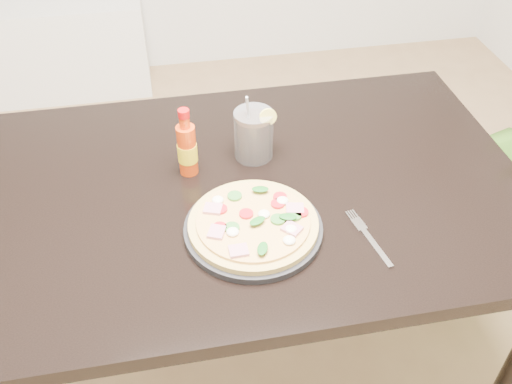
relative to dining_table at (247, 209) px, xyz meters
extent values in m
cube|color=black|center=(0.00, 0.00, 0.06)|extent=(1.40, 0.90, 0.04)
cylinder|color=black|center=(-0.64, 0.39, -0.31)|extent=(0.06, 0.06, 0.71)
cylinder|color=black|center=(0.64, 0.39, -0.31)|extent=(0.06, 0.06, 0.71)
cylinder|color=black|center=(-0.01, -0.16, 0.09)|extent=(0.32, 0.32, 0.02)
cylinder|color=tan|center=(-0.01, -0.16, 0.11)|extent=(0.29, 0.29, 0.01)
cylinder|color=#DFC460|center=(-0.01, -0.16, 0.12)|extent=(0.26, 0.26, 0.01)
cube|color=#CA7E92|center=(-0.10, -0.11, 0.12)|extent=(0.05, 0.05, 0.01)
cube|color=#CA7E92|center=(-0.10, -0.19, 0.12)|extent=(0.05, 0.05, 0.01)
cube|color=#CA7E92|center=(0.09, -0.15, 0.12)|extent=(0.05, 0.04, 0.01)
cube|color=#CA7E92|center=(-0.06, -0.25, 0.12)|extent=(0.04, 0.03, 0.01)
cube|color=#CA7E92|center=(0.06, -0.21, 0.12)|extent=(0.05, 0.05, 0.01)
cylinder|color=red|center=(-0.09, -0.18, 0.12)|extent=(0.03, 0.03, 0.01)
cylinder|color=red|center=(-0.08, -0.12, 0.12)|extent=(0.03, 0.03, 0.01)
cylinder|color=red|center=(0.05, -0.12, 0.12)|extent=(0.03, 0.03, 0.01)
cylinder|color=red|center=(0.10, -0.16, 0.12)|extent=(0.03, 0.03, 0.01)
cylinder|color=red|center=(-0.03, -0.14, 0.12)|extent=(0.03, 0.03, 0.01)
cylinder|color=red|center=(0.06, -0.10, 0.12)|extent=(0.03, 0.03, 0.01)
cylinder|color=#337928|center=(-0.04, -0.08, 0.12)|extent=(0.03, 0.03, 0.01)
cylinder|color=#337928|center=(-0.07, -0.18, 0.12)|extent=(0.03, 0.03, 0.01)
cylinder|color=#337928|center=(0.08, -0.17, 0.12)|extent=(0.03, 0.03, 0.01)
cylinder|color=#337928|center=(0.04, -0.18, 0.12)|extent=(0.03, 0.03, 0.01)
ellipsoid|color=white|center=(0.05, -0.24, 0.12)|extent=(0.03, 0.03, 0.01)
ellipsoid|color=white|center=(0.01, -0.15, 0.12)|extent=(0.03, 0.03, 0.01)
ellipsoid|color=white|center=(0.06, -0.12, 0.12)|extent=(0.03, 0.03, 0.01)
ellipsoid|color=white|center=(-0.08, -0.09, 0.12)|extent=(0.03, 0.03, 0.01)
ellipsoid|color=white|center=(-0.07, -0.20, 0.12)|extent=(0.03, 0.03, 0.01)
ellipsoid|color=white|center=(0.06, -0.21, 0.12)|extent=(0.03, 0.03, 0.01)
ellipsoid|color=#176219|center=(-0.01, -0.18, 0.13)|extent=(0.05, 0.04, 0.00)
ellipsoid|color=#176219|center=(-0.01, -0.26, 0.13)|extent=(0.04, 0.05, 0.00)
ellipsoid|color=#176219|center=(0.02, -0.07, 0.13)|extent=(0.04, 0.03, 0.00)
ellipsoid|color=#176219|center=(0.06, -0.18, 0.13)|extent=(0.04, 0.03, 0.00)
cylinder|color=red|center=(-0.14, 0.08, 0.15)|extent=(0.06, 0.06, 0.14)
cylinder|color=yellow|center=(-0.14, 0.08, 0.15)|extent=(0.05, 0.05, 0.05)
cylinder|color=red|center=(-0.14, 0.08, 0.24)|extent=(0.03, 0.03, 0.03)
cylinder|color=red|center=(-0.14, 0.08, 0.26)|extent=(0.03, 0.03, 0.02)
cylinder|color=black|center=(0.04, 0.12, 0.14)|extent=(0.09, 0.09, 0.12)
cylinder|color=silver|center=(0.04, 0.12, 0.15)|extent=(0.10, 0.10, 0.13)
cylinder|color=#F2E059|center=(0.07, 0.10, 0.21)|extent=(0.04, 0.01, 0.04)
cylinder|color=#B2B2B7|center=(0.03, 0.13, 0.19)|extent=(0.03, 0.06, 0.17)
cube|color=silver|center=(0.24, -0.27, 0.09)|extent=(0.03, 0.12, 0.00)
cube|color=silver|center=(0.23, -0.19, 0.09)|extent=(0.03, 0.04, 0.00)
cube|color=silver|center=(0.21, -0.16, 0.09)|extent=(0.01, 0.03, 0.00)
cube|color=silver|center=(0.22, -0.16, 0.09)|extent=(0.01, 0.03, 0.00)
cube|color=silver|center=(0.23, -0.16, 0.09)|extent=(0.01, 0.03, 0.00)
cube|color=silver|center=(0.23, -0.15, 0.09)|extent=(0.01, 0.03, 0.00)
cube|color=white|center=(-0.93, 1.87, -0.42)|extent=(1.40, 0.34, 0.50)
camera|label=1|loc=(-0.18, -1.07, 1.00)|focal=40.00mm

